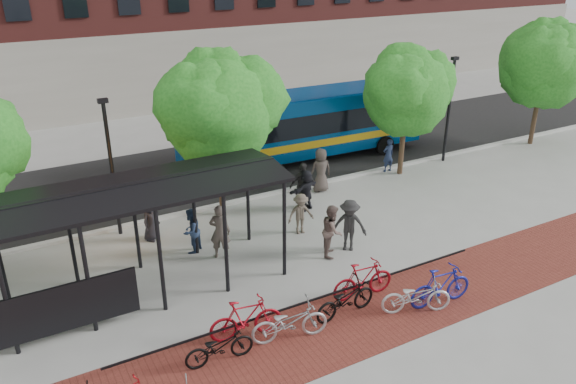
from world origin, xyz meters
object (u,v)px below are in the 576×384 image
bike_11 (441,286)px  pedestrian_0 (150,220)px  bus_shelter (103,208)px  pedestrian_8 (332,230)px  tree_c (408,88)px  pedestrian_6 (321,170)px  pedestrian_2 (191,231)px  bike_9 (363,280)px  pedestrian_7 (388,155)px  lamp_post_left (111,165)px  bike_8 (345,299)px  bike_10 (416,296)px  bus (304,122)px  bike_5 (246,319)px  tree_d (546,60)px  bike_6 (290,322)px  pedestrian_9 (349,225)px  pedestrian_3 (301,214)px  bike_4 (219,347)px  pedestrian_1 (220,232)px  pedestrian_5 (306,190)px  lamp_post_right (449,107)px  pedestrian_4 (302,185)px  tree_b (219,104)px

bike_11 → pedestrian_0: pedestrian_0 is taller
bus_shelter → pedestrian_8: size_ratio=5.71×
tree_c → pedestrian_6: bearing=179.7°
bike_11 → pedestrian_2: bearing=45.3°
bike_9 → pedestrian_0: size_ratio=1.28×
pedestrian_7 → pedestrian_6: bearing=6.1°
lamp_post_left → bike_8: lamp_post_left is taller
bike_11 → pedestrian_7: pedestrian_7 is taller
pedestrian_0 → bike_10: bearing=-93.8°
bus → bike_5: size_ratio=6.13×
bike_5 → pedestrian_2: size_ratio=1.25×
bike_11 → tree_d: bearing=-53.0°
bike_6 → bike_11: bearing=-87.3°
pedestrian_9 → tree_d: bearing=54.0°
bus → pedestrian_3: bearing=-119.1°
tree_d → bike_4: tree_d is taller
bike_8 → bus_shelter: bearing=49.0°
pedestrian_3 → pedestrian_9: pedestrian_9 is taller
pedestrian_0 → pedestrian_1: pedestrian_1 is taller
pedestrian_0 → pedestrian_6: 7.78m
pedestrian_5 → pedestrian_6: pedestrian_6 is taller
bike_9 → bike_10: bearing=-141.5°
pedestrian_7 → bike_9: bearing=47.8°
pedestrian_8 → pedestrian_9: 0.70m
lamp_post_left → pedestrian_7: (12.64, 0.20, -1.94)m
tree_d → lamp_post_right: 6.34m
bike_5 → pedestrian_6: (7.10, 7.55, 0.35)m
bike_8 → bike_10: size_ratio=0.99×
bike_6 → pedestrian_9: (4.21, 3.31, 0.39)m
bus → bike_8: (-5.57, -11.84, -1.38)m
bike_4 → pedestrian_4: bearing=-39.3°
tree_b → pedestrian_3: 5.05m
bus_shelter → bike_11: (8.39, -5.07, -2.37)m
lamp_post_right → bike_6: bearing=-148.0°
pedestrian_7 → pedestrian_9: bearing=42.0°
bike_11 → pedestrian_2: pedestrian_2 is taller
tree_d → bike_11: tree_d is taller
bike_8 → pedestrian_8: size_ratio=1.10×
bike_6 → bike_5: bearing=69.4°
bike_5 → bike_8: 2.97m
bike_5 → pedestrian_3: pedestrian_3 is taller
bike_6 → lamp_post_left: bearing=28.5°
tree_b → pedestrian_7: (8.55, 0.45, -3.66)m
tree_b → pedestrian_6: 5.73m
bike_6 → pedestrian_7: bearing=-37.9°
bike_9 → pedestrian_6: pedestrian_6 is taller
bus → bike_9: bus is taller
bike_10 → bike_11: 0.90m
lamp_post_right → pedestrian_4: lamp_post_right is taller
bike_5 → bike_11: 5.88m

